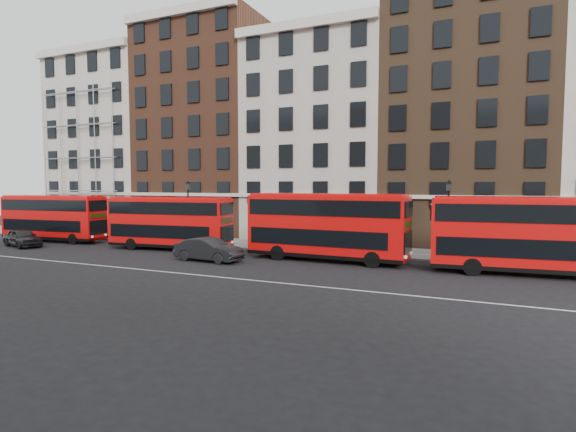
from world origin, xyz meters
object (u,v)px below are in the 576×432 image
at_px(car_rear, 22,238).
at_px(car_front, 208,249).
at_px(bus_b, 169,221).
at_px(bus_d, 529,233).
at_px(bus_c, 326,225).
at_px(bus_a, 53,217).

xyz_separation_m(car_rear, car_front, (18.15, 0.23, 0.04)).
distance_m(bus_b, car_rear, 12.93).
bearing_deg(bus_d, bus_c, 175.07).
xyz_separation_m(bus_c, car_rear, (-25.37, -3.46, -1.69)).
distance_m(bus_a, car_front, 19.07).
bearing_deg(car_rear, bus_a, 24.94).
bearing_deg(bus_d, car_front, -175.40).
bearing_deg(car_front, bus_d, -76.63).
bearing_deg(bus_d, car_rear, -179.64).
xyz_separation_m(bus_b, car_front, (5.77, -3.23, -1.46)).
height_order(bus_a, bus_c, bus_c).
xyz_separation_m(bus_c, bus_d, (12.08, -0.00, -0.05)).
bearing_deg(car_front, bus_c, -61.99).
distance_m(bus_b, car_front, 6.77).
bearing_deg(bus_b, car_rear, -169.77).
relative_size(bus_b, car_front, 2.11).
bearing_deg(car_front, bus_a, 84.08).
distance_m(bus_d, car_front, 19.63).
distance_m(bus_b, bus_d, 25.07).
height_order(bus_b, bus_c, bus_c).
relative_size(bus_a, bus_b, 1.00).
relative_size(bus_b, bus_c, 0.93).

